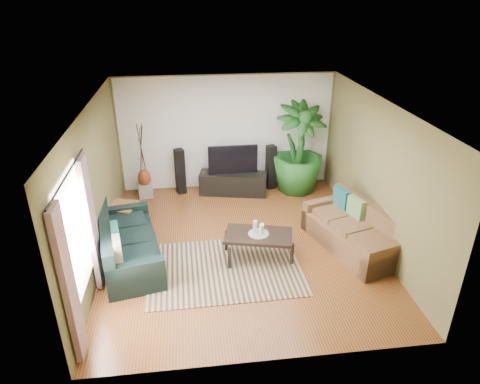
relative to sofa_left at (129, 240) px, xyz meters
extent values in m
plane|color=brown|center=(2.01, 0.20, -0.42)|extent=(5.50, 5.50, 0.00)
plane|color=white|center=(2.01, 0.20, 2.28)|extent=(5.50, 5.50, 0.00)
plane|color=brown|center=(2.01, 2.95, 0.93)|extent=(5.00, 0.00, 5.00)
plane|color=brown|center=(2.01, -2.55, 0.93)|extent=(5.00, 0.00, 5.00)
plane|color=brown|center=(-0.49, 0.20, 0.92)|extent=(0.00, 5.50, 5.50)
plane|color=brown|center=(4.51, 0.20, 0.92)|extent=(0.00, 5.50, 5.50)
plane|color=white|center=(2.01, 2.94, 0.93)|extent=(4.90, 0.00, 4.90)
plane|color=white|center=(-0.47, -1.40, 0.97)|extent=(0.00, 1.80, 1.80)
cube|color=gray|center=(-0.42, -2.15, 0.72)|extent=(0.08, 0.35, 2.20)
cube|color=gray|center=(-0.42, -0.65, 0.72)|extent=(0.08, 0.35, 2.20)
cylinder|color=black|center=(-0.42, -1.40, 1.87)|extent=(0.03, 1.90, 0.03)
cube|color=black|center=(0.00, 0.00, 0.00)|extent=(1.33, 2.29, 0.85)
cube|color=brown|center=(4.03, -0.10, 0.00)|extent=(1.46, 2.18, 0.85)
cube|color=tan|center=(1.63, -0.47, -0.42)|extent=(2.69, 1.93, 0.01)
cube|color=black|center=(2.27, -0.19, -0.18)|extent=(1.31, 0.91, 0.49)
cylinder|color=gray|center=(2.27, -0.19, 0.07)|extent=(0.37, 0.37, 0.02)
cylinder|color=beige|center=(2.21, -0.16, 0.20)|extent=(0.08, 0.08, 0.24)
cylinder|color=beige|center=(2.31, -0.23, 0.17)|extent=(0.08, 0.08, 0.18)
cylinder|color=white|center=(2.34, -0.13, 0.15)|extent=(0.08, 0.08, 0.15)
cube|color=black|center=(2.11, 2.49, -0.17)|extent=(1.61, 0.78, 0.52)
cube|color=black|center=(2.11, 2.51, 0.43)|extent=(1.14, 0.06, 0.67)
cube|color=black|center=(0.89, 2.70, 0.12)|extent=(0.26, 0.27, 1.08)
cube|color=black|center=(3.04, 2.70, 0.12)|extent=(0.25, 0.26, 1.08)
imported|color=#1C541C|center=(3.64, 2.50, 0.63)|extent=(1.40, 1.40, 2.11)
cylinder|color=black|center=(3.64, 2.50, -0.27)|extent=(0.39, 0.39, 0.30)
cube|color=#979794|center=(0.07, 2.59, -0.26)|extent=(0.37, 0.37, 0.32)
ellipsoid|color=maroon|center=(0.07, 2.59, 0.04)|extent=(0.29, 0.29, 0.41)
cube|color=olive|center=(-0.24, 1.10, -0.15)|extent=(0.67, 0.67, 0.55)
camera|label=1|loc=(1.14, -6.57, 4.04)|focal=32.00mm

